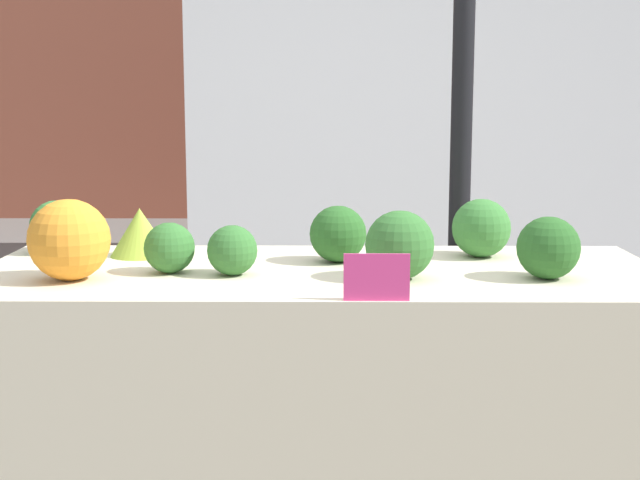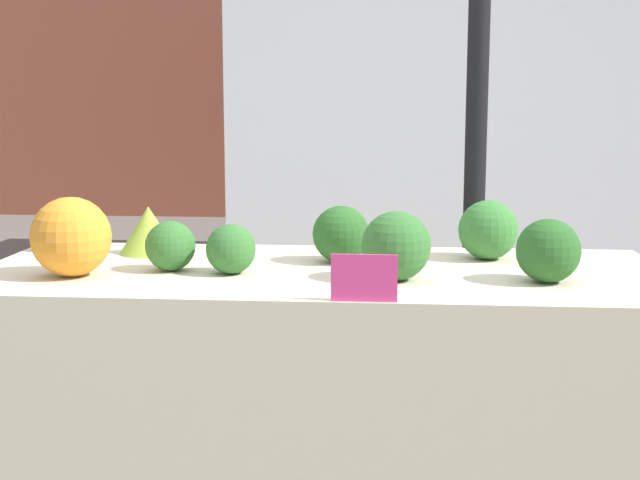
# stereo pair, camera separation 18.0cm
# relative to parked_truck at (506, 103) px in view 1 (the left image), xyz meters

# --- Properties ---
(tent_pole) EXTENTS (0.07, 0.07, 2.41)m
(tent_pole) POSITION_rel_parked_truck_xyz_m (-0.81, -3.38, -0.06)
(tent_pole) COLOR black
(tent_pole) RESTS_ON ground_plane
(parked_truck) EXTENTS (4.45, 2.22, 2.35)m
(parked_truck) POSITION_rel_parked_truck_xyz_m (0.00, 0.00, 0.00)
(parked_truck) COLOR white
(parked_truck) RESTS_ON ground_plane
(market_table) EXTENTS (1.84, 0.77, 0.85)m
(market_table) POSITION_rel_parked_truck_xyz_m (-1.27, -4.01, -0.53)
(market_table) COLOR beige
(market_table) RESTS_ON ground_plane
(orange_cauliflower) EXTENTS (0.21, 0.21, 0.21)m
(orange_cauliflower) POSITION_rel_parked_truck_xyz_m (-1.90, -4.09, -0.31)
(orange_cauliflower) COLOR orange
(orange_cauliflower) RESTS_ON market_table
(romanesco_head) EXTENTS (0.17, 0.17, 0.14)m
(romanesco_head) POSITION_rel_parked_truck_xyz_m (-1.79, -3.74, -0.34)
(romanesco_head) COLOR #93B238
(romanesco_head) RESTS_ON market_table
(broccoli_head_0) EXTENTS (0.13, 0.13, 0.13)m
(broccoli_head_0) POSITION_rel_parked_truck_xyz_m (-1.66, -4.00, -0.35)
(broccoli_head_0) COLOR #336B2D
(broccoli_head_0) RESTS_ON market_table
(broccoli_head_1) EXTENTS (0.17, 0.17, 0.17)m
(broccoli_head_1) POSITION_rel_parked_truck_xyz_m (-0.80, -3.75, -0.33)
(broccoli_head_1) COLOR #387533
(broccoli_head_1) RESTS_ON market_table
(broccoli_head_2) EXTENTS (0.13, 0.13, 0.13)m
(broccoli_head_2) POSITION_rel_parked_truck_xyz_m (-1.49, -4.02, -0.35)
(broccoli_head_2) COLOR #336B2D
(broccoli_head_2) RESTS_ON market_table
(broccoli_head_3) EXTENTS (0.16, 0.16, 0.16)m
(broccoli_head_3) POSITION_rel_parked_truck_xyz_m (-1.22, -3.84, -0.33)
(broccoli_head_3) COLOR #285B23
(broccoli_head_3) RESTS_ON market_table
(broccoli_head_4) EXTENTS (0.18, 0.18, 0.18)m
(broccoli_head_4) POSITION_rel_parked_truck_xyz_m (-1.06, -4.07, -0.33)
(broccoli_head_4) COLOR #336B2D
(broccoli_head_4) RESTS_ON market_table
(broccoli_head_5) EXTENTS (0.16, 0.16, 0.16)m
(broccoli_head_5) POSITION_rel_parked_truck_xyz_m (-2.05, -3.69, -0.34)
(broccoli_head_5) COLOR #387533
(broccoli_head_5) RESTS_ON market_table
(broccoli_head_6) EXTENTS (0.16, 0.16, 0.16)m
(broccoli_head_6) POSITION_rel_parked_truck_xyz_m (-0.69, -4.07, -0.33)
(broccoli_head_6) COLOR #285B23
(broccoli_head_6) RESTS_ON market_table
(price_sign) EXTENTS (0.15, 0.01, 0.11)m
(price_sign) POSITION_rel_parked_truck_xyz_m (-1.13, -4.32, -0.36)
(price_sign) COLOR #E53D84
(price_sign) RESTS_ON market_table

